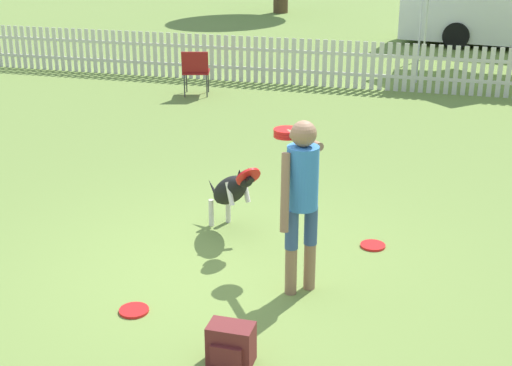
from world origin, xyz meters
The scene contains 8 objects.
ground_plane centered at (0.00, 0.00, 0.00)m, with size 240.00×240.00×0.00m, color olive.
handler_person centered at (0.73, -0.15, 1.02)m, with size 0.62×1.08×1.62m.
leaping_dog centered at (-0.23, 0.83, 0.51)m, with size 0.86×0.89×0.90m.
frisbee_near_handler centered at (-0.56, -0.96, 0.01)m, with size 0.26×0.26×0.02m.
frisbee_near_dog centered at (1.29, 0.92, 0.01)m, with size 0.26×0.26×0.02m.
backpack_on_grass centered at (0.48, -1.45, 0.16)m, with size 0.35×0.26×0.33m.
picket_fence centered at (0.00, 8.10, 0.47)m, with size 17.46×0.04×0.94m.
folding_chair_center centered at (-2.77, 6.67, 0.52)m, with size 0.62×0.63×0.87m.
Camera 1 is at (1.92, -5.89, 3.24)m, focal length 50.00 mm.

